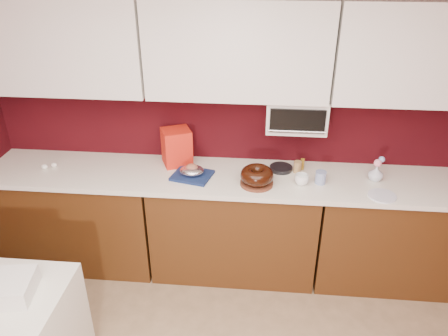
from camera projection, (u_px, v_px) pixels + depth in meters
name	position (u px, v px, depth m)	size (l,w,h in m)	color
wall_back	(238.00, 120.00, 3.52)	(4.00, 0.02, 2.50)	#39070C
base_cabinet_left	(79.00, 217.00, 3.75)	(1.31, 0.58, 0.86)	#49270E
base_cabinet_center	(234.00, 225.00, 3.64)	(1.31, 0.58, 0.86)	#49270E
base_cabinet_right	(398.00, 234.00, 3.53)	(1.31, 0.58, 0.86)	#49270E
countertop	(235.00, 178.00, 3.42)	(4.00, 0.62, 0.04)	white
upper_cabinet_left	(57.00, 45.00, 3.21)	(1.31, 0.33, 0.70)	white
upper_cabinet_center	(238.00, 49.00, 3.10)	(1.31, 0.33, 0.70)	white
upper_cabinet_right	(432.00, 53.00, 2.99)	(1.31, 0.33, 0.70)	white
toaster_oven	(296.00, 113.00, 3.30)	(0.45, 0.30, 0.25)	white
toaster_oven_door	(297.00, 121.00, 3.16)	(0.40, 0.02, 0.18)	black
toaster_oven_handle	(297.00, 132.00, 3.18)	(0.02, 0.02, 0.42)	silver
cake_base	(257.00, 183.00, 3.29)	(0.25, 0.25, 0.02)	#5C2C1B
bundt_cake	(257.00, 175.00, 3.26)	(0.25, 0.25, 0.10)	black
navy_towel	(192.00, 175.00, 3.40)	(0.29, 0.25, 0.02)	navy
foil_ham_nest	(192.00, 170.00, 3.38)	(0.19, 0.16, 0.07)	silver
roasted_ham	(192.00, 168.00, 3.37)	(0.10, 0.08, 0.06)	#9F5F49
pandoro_box	(177.00, 147.00, 3.54)	(0.22, 0.20, 0.30)	#B60C17
dark_pan	(281.00, 168.00, 3.50)	(0.18, 0.18, 0.03)	black
coffee_mug	(302.00, 179.00, 3.28)	(0.09, 0.09, 0.10)	white
blue_jar	(321.00, 177.00, 3.29)	(0.08, 0.08, 0.10)	navy
flower_vase	(376.00, 172.00, 3.33)	(0.09, 0.09, 0.13)	silver
flower_pink	(378.00, 163.00, 3.29)	(0.06, 0.06, 0.06)	pink
flower_blue	(382.00, 159.00, 3.29)	(0.05, 0.05, 0.05)	#89A1DC
china_plate	(382.00, 196.00, 3.15)	(0.20, 0.20, 0.01)	silver
amber_bottle	(302.00, 164.00, 3.49)	(0.03, 0.03, 0.09)	olive
paper_cup	(297.00, 167.00, 3.45)	(0.06, 0.06, 0.09)	olive
egg_left	(44.00, 167.00, 3.51)	(0.05, 0.04, 0.04)	white
egg_right	(54.00, 165.00, 3.54)	(0.05, 0.04, 0.04)	white
newspaper_stack	(4.00, 288.00, 2.46)	(0.32, 0.26, 0.11)	silver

